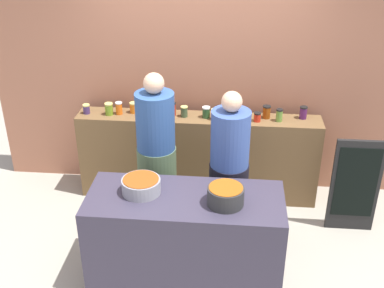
% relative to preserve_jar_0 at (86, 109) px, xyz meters
% --- Properties ---
extents(ground, '(12.00, 12.00, 0.00)m').
position_rel_preserve_jar_0_xyz_m(ground, '(1.25, -1.08, -1.05)').
color(ground, '#9D9788').
extents(storefront_wall, '(4.80, 0.12, 3.00)m').
position_rel_preserve_jar_0_xyz_m(storefront_wall, '(1.25, 0.37, 0.45)').
color(storefront_wall, '#9F644B').
rests_on(storefront_wall, ground).
extents(display_shelf, '(2.70, 0.36, 1.00)m').
position_rel_preserve_jar_0_xyz_m(display_shelf, '(1.25, 0.02, -0.55)').
color(display_shelf, brown).
rests_on(display_shelf, ground).
extents(prep_table, '(1.70, 0.70, 0.87)m').
position_rel_preserve_jar_0_xyz_m(prep_table, '(1.25, -1.38, -0.61)').
color(prep_table, '#353041').
rests_on(prep_table, ground).
extents(preserve_jar_0, '(0.08, 0.08, 0.11)m').
position_rel_preserve_jar_0_xyz_m(preserve_jar_0, '(0.00, 0.00, 0.00)').
color(preserve_jar_0, '#3F2B5C').
rests_on(preserve_jar_0, display_shelf).
extents(preserve_jar_1, '(0.09, 0.09, 0.14)m').
position_rel_preserve_jar_0_xyz_m(preserve_jar_1, '(0.26, -0.01, 0.01)').
color(preserve_jar_1, olive).
rests_on(preserve_jar_1, display_shelf).
extents(preserve_jar_2, '(0.08, 0.08, 0.14)m').
position_rel_preserve_jar_0_xyz_m(preserve_jar_2, '(0.37, 0.02, 0.02)').
color(preserve_jar_2, orange).
rests_on(preserve_jar_2, display_shelf).
extents(preserve_jar_3, '(0.09, 0.09, 0.12)m').
position_rel_preserve_jar_0_xyz_m(preserve_jar_3, '(0.52, 0.07, 0.01)').
color(preserve_jar_3, '#CF6718').
rests_on(preserve_jar_3, display_shelf).
extents(preserve_jar_4, '(0.07, 0.07, 0.13)m').
position_rel_preserve_jar_0_xyz_m(preserve_jar_4, '(0.73, 0.00, 0.01)').
color(preserve_jar_4, orange).
rests_on(preserve_jar_4, display_shelf).
extents(preserve_jar_5, '(0.09, 0.09, 0.15)m').
position_rel_preserve_jar_0_xyz_m(preserve_jar_5, '(0.84, -0.02, 0.02)').
color(preserve_jar_5, '#4B165A').
rests_on(preserve_jar_5, display_shelf).
extents(preserve_jar_6, '(0.08, 0.08, 0.15)m').
position_rel_preserve_jar_0_xyz_m(preserve_jar_6, '(0.96, 0.04, 0.02)').
color(preserve_jar_6, '#A92D16').
rests_on(preserve_jar_6, display_shelf).
extents(preserve_jar_7, '(0.08, 0.08, 0.12)m').
position_rel_preserve_jar_0_xyz_m(preserve_jar_7, '(1.09, 0.01, 0.01)').
color(preserve_jar_7, '#384B30').
rests_on(preserve_jar_7, display_shelf).
extents(preserve_jar_8, '(0.09, 0.09, 0.12)m').
position_rel_preserve_jar_0_xyz_m(preserve_jar_8, '(1.34, 0.01, 0.01)').
color(preserve_jar_8, '#264925').
rests_on(preserve_jar_8, display_shelf).
extents(preserve_jar_9, '(0.08, 0.08, 0.12)m').
position_rel_preserve_jar_0_xyz_m(preserve_jar_9, '(1.43, -0.03, 0.01)').
color(preserve_jar_9, yellow).
rests_on(preserve_jar_9, display_shelf).
extents(preserve_jar_10, '(0.09, 0.09, 0.12)m').
position_rel_preserve_jar_0_xyz_m(preserve_jar_10, '(1.65, 0.07, 0.01)').
color(preserve_jar_10, '#431B60').
rests_on(preserve_jar_10, display_shelf).
extents(preserve_jar_11, '(0.07, 0.07, 0.10)m').
position_rel_preserve_jar_0_xyz_m(preserve_jar_11, '(1.76, 0.01, -0.00)').
color(preserve_jar_11, yellow).
rests_on(preserve_jar_11, display_shelf).
extents(preserve_jar_12, '(0.08, 0.08, 0.10)m').
position_rel_preserve_jar_0_xyz_m(preserve_jar_12, '(1.89, -0.04, -0.00)').
color(preserve_jar_12, red).
rests_on(preserve_jar_12, display_shelf).
extents(preserve_jar_13, '(0.09, 0.09, 0.14)m').
position_rel_preserve_jar_0_xyz_m(preserve_jar_13, '(1.99, 0.06, 0.02)').
color(preserve_jar_13, '#883A0D').
rests_on(preserve_jar_13, display_shelf).
extents(preserve_jar_14, '(0.07, 0.07, 0.14)m').
position_rel_preserve_jar_0_xyz_m(preserve_jar_14, '(2.12, -0.01, 0.02)').
color(preserve_jar_14, olive).
rests_on(preserve_jar_14, display_shelf).
extents(preserve_jar_15, '(0.08, 0.08, 0.14)m').
position_rel_preserve_jar_0_xyz_m(preserve_jar_15, '(2.39, 0.09, 0.02)').
color(preserve_jar_15, '#4A1A4E').
rests_on(preserve_jar_15, display_shelf).
extents(cooking_pot_left, '(0.34, 0.34, 0.13)m').
position_rel_preserve_jar_0_xyz_m(cooking_pot_left, '(0.87, -1.34, -0.11)').
color(cooking_pot_left, gray).
rests_on(cooking_pot_left, prep_table).
extents(cooking_pot_center, '(0.31, 0.31, 0.16)m').
position_rel_preserve_jar_0_xyz_m(cooking_pot_center, '(1.60, -1.45, -0.10)').
color(cooking_pot_center, '#2D2D2D').
rests_on(cooking_pot_center, prep_table).
extents(cook_with_tongs, '(0.39, 0.39, 1.72)m').
position_rel_preserve_jar_0_xyz_m(cook_with_tongs, '(0.89, -0.65, -0.28)').
color(cook_with_tongs, '#4F6545').
rests_on(cook_with_tongs, ground).
extents(cook_in_cap, '(0.38, 0.38, 1.63)m').
position_rel_preserve_jar_0_xyz_m(cook_in_cap, '(1.61, -0.82, -0.32)').
color(cook_in_cap, black).
rests_on(cook_in_cap, ground).
extents(chalkboard_sign, '(0.49, 0.05, 1.05)m').
position_rel_preserve_jar_0_xyz_m(chalkboard_sign, '(2.90, -0.50, -0.52)').
color(chalkboard_sign, black).
rests_on(chalkboard_sign, ground).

